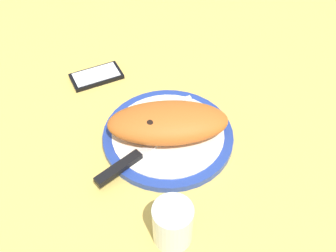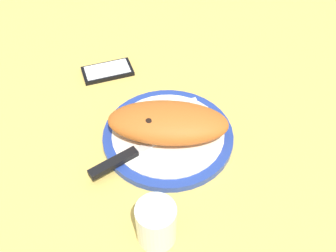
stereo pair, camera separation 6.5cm
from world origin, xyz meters
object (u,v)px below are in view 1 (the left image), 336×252
object	(u,v)px
fork	(152,110)
knife	(132,159)
plate	(168,135)
water_glass	(173,225)
calzone	(169,123)
smartphone	(96,76)

from	to	relation	value
fork	knife	xyz separation A→B (cm)	(6.73, 12.46, 0.29)
fork	plate	bearing A→B (deg)	104.65
knife	water_glass	bearing A→B (deg)	102.51
calzone	fork	bearing A→B (deg)	-74.33
smartphone	water_glass	xyz separation A→B (cm)	(-7.25, 45.73, 3.18)
plate	knife	world-z (taller)	knife
knife	smartphone	size ratio (longest dim) A/B	1.70
plate	water_glass	size ratio (longest dim) A/B	3.24
knife	water_glass	xyz separation A→B (cm)	(-3.67, 16.56, 1.43)
knife	smartphone	bearing A→B (deg)	-83.01
plate	fork	bearing A→B (deg)	-75.35
fork	smartphone	xyz separation A→B (cm)	(10.31, -16.72, -1.46)
fork	knife	size ratio (longest dim) A/B	0.72
plate	calzone	distance (cm)	4.04
calzone	smartphone	size ratio (longest dim) A/B	1.98
plate	water_glass	world-z (taller)	water_glass
calzone	knife	xyz separation A→B (cm)	(8.80, 5.07, -2.59)
smartphone	water_glass	size ratio (longest dim) A/B	1.58
smartphone	fork	bearing A→B (deg)	121.66
water_glass	smartphone	bearing A→B (deg)	-80.99
calzone	fork	xyz separation A→B (cm)	(2.07, -7.38, -2.88)
smartphone	water_glass	distance (cm)	46.41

